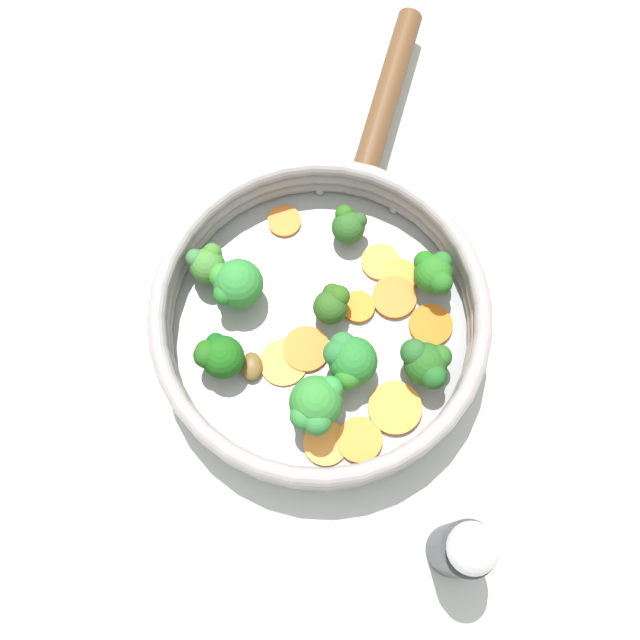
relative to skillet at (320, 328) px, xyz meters
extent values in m
plane|color=#B3BCBA|center=(0.00, 0.00, -0.01)|extent=(4.00, 4.00, 0.00)
cylinder|color=#939699|center=(0.00, 0.00, 0.00)|extent=(0.27, 0.27, 0.02)
torus|color=gray|center=(0.00, 0.00, 0.02)|extent=(0.29, 0.29, 0.02)
torus|color=gray|center=(0.00, 0.00, 0.03)|extent=(0.29, 0.29, 0.02)
torus|color=gray|center=(0.00, 0.00, 0.05)|extent=(0.29, 0.29, 0.02)
cylinder|color=brown|center=(0.11, -0.21, 0.02)|extent=(0.11, 0.19, 0.02)
sphere|color=#91959C|center=(0.03, -0.13, 0.01)|extent=(0.01, 0.01, 0.01)
sphere|color=#979A97|center=(0.09, -0.10, 0.01)|extent=(0.01, 0.01, 0.01)
cylinder|color=orange|center=(-0.03, -0.06, 0.01)|extent=(0.06, 0.06, 0.01)
cylinder|color=#F99940|center=(-0.07, 0.07, 0.01)|extent=(0.04, 0.04, 0.00)
cylinder|color=orange|center=(0.09, -0.05, 0.01)|extent=(0.04, 0.04, 0.00)
cylinder|color=orange|center=(-0.09, 0.05, 0.01)|extent=(0.05, 0.05, 0.01)
cylinder|color=orange|center=(-0.10, 0.01, 0.01)|extent=(0.05, 0.05, 0.01)
cylinder|color=orange|center=(0.00, -0.08, 0.01)|extent=(0.05, 0.05, 0.00)
cylinder|color=#F99838|center=(0.00, 0.05, 0.01)|extent=(0.05, 0.05, 0.00)
cylinder|color=orange|center=(-0.07, -0.07, 0.01)|extent=(0.05, 0.05, 0.00)
cylinder|color=orange|center=(-0.01, 0.02, 0.01)|extent=(0.06, 0.06, 0.00)
cylinder|color=orange|center=(-0.02, -0.08, 0.01)|extent=(0.04, 0.04, 0.01)
cylinder|color=orange|center=(-0.01, -0.03, 0.01)|extent=(0.04, 0.04, 0.01)
cylinder|color=#8DA46A|center=(0.04, 0.08, 0.02)|extent=(0.01, 0.01, 0.01)
sphere|color=#195D15|center=(0.04, 0.08, 0.03)|extent=(0.04, 0.04, 0.04)
sphere|color=#105518|center=(0.05, 0.08, 0.04)|extent=(0.02, 0.02, 0.02)
sphere|color=#205A18|center=(0.05, 0.09, 0.04)|extent=(0.02, 0.02, 0.02)
sphere|color=#1F5B0F|center=(0.05, 0.09, 0.04)|extent=(0.02, 0.02, 0.02)
cylinder|color=#5C964F|center=(-0.05, 0.01, 0.02)|extent=(0.01, 0.01, 0.02)
sphere|color=#26752D|center=(-0.05, 0.01, 0.04)|extent=(0.04, 0.04, 0.04)
sphere|color=#286E34|center=(-0.03, 0.02, 0.04)|extent=(0.02, 0.02, 0.02)
sphere|color=#2C7437|center=(-0.03, 0.01, 0.04)|extent=(0.02, 0.02, 0.02)
sphere|color=#2D7923|center=(-0.05, 0.02, 0.04)|extent=(0.02, 0.02, 0.02)
cylinder|color=#629656|center=(0.10, 0.03, 0.02)|extent=(0.01, 0.01, 0.02)
sphere|color=#407D33|center=(0.10, 0.03, 0.03)|extent=(0.03, 0.03, 0.03)
sphere|color=#3C7829|center=(0.11, 0.02, 0.04)|extent=(0.02, 0.02, 0.02)
sphere|color=#38743D|center=(0.11, 0.04, 0.04)|extent=(0.02, 0.02, 0.02)
cylinder|color=#80AA6F|center=(0.07, 0.03, 0.02)|extent=(0.01, 0.01, 0.02)
sphere|color=#2E8134|center=(0.07, 0.03, 0.04)|extent=(0.04, 0.04, 0.04)
sphere|color=#37892B|center=(0.08, 0.03, 0.04)|extent=(0.02, 0.02, 0.02)
sphere|color=#267A2B|center=(0.07, 0.04, 0.04)|extent=(0.02, 0.02, 0.02)
cylinder|color=#85B55F|center=(-0.05, 0.06, 0.02)|extent=(0.01, 0.01, 0.02)
sphere|color=#308132|center=(-0.05, 0.06, 0.04)|extent=(0.04, 0.04, 0.04)
sphere|color=#32813B|center=(-0.06, 0.07, 0.04)|extent=(0.02, 0.02, 0.02)
sphere|color=#32843A|center=(-0.05, 0.07, 0.04)|extent=(0.02, 0.02, 0.02)
sphere|color=#2F8A3A|center=(-0.05, 0.04, 0.04)|extent=(0.02, 0.02, 0.02)
cylinder|color=#668A56|center=(0.04, -0.08, 0.01)|extent=(0.01, 0.01, 0.01)
sphere|color=#2A5B23|center=(0.04, -0.08, 0.03)|extent=(0.03, 0.03, 0.03)
sphere|color=#2B5222|center=(0.04, -0.09, 0.03)|extent=(0.01, 0.01, 0.01)
sphere|color=#286119|center=(0.05, -0.09, 0.03)|extent=(0.02, 0.02, 0.02)
cylinder|color=#709D5E|center=(0.00, -0.01, 0.01)|extent=(0.02, 0.02, 0.01)
sphere|color=#2B581D|center=(0.00, -0.01, 0.03)|extent=(0.03, 0.03, 0.03)
sphere|color=#2D5C17|center=(0.00, -0.02, 0.04)|extent=(0.02, 0.02, 0.02)
sphere|color=#2B541A|center=(0.01, -0.02, 0.03)|extent=(0.02, 0.02, 0.02)
cylinder|color=#80AC60|center=(-0.09, -0.03, 0.01)|extent=(0.02, 0.02, 0.01)
sphere|color=#235B1D|center=(-0.09, -0.03, 0.03)|extent=(0.04, 0.04, 0.04)
sphere|color=#28601F|center=(-0.10, -0.04, 0.03)|extent=(0.02, 0.02, 0.02)
sphere|color=#1F5E23|center=(-0.10, -0.02, 0.04)|extent=(0.02, 0.02, 0.02)
sphere|color=#255D27|center=(-0.08, -0.03, 0.04)|extent=(0.02, 0.02, 0.02)
cylinder|color=#749750|center=(-0.05, -0.10, 0.02)|extent=(0.02, 0.02, 0.01)
sphere|color=#27711F|center=(-0.05, -0.10, 0.03)|extent=(0.03, 0.03, 0.03)
sphere|color=#276926|center=(-0.04, -0.11, 0.04)|extent=(0.02, 0.02, 0.02)
sphere|color=#256720|center=(-0.06, -0.09, 0.04)|extent=(0.02, 0.02, 0.02)
sphere|color=#206B18|center=(-0.03, -0.10, 0.04)|extent=(0.02, 0.02, 0.02)
ellipsoid|color=brown|center=(0.02, 0.07, 0.01)|extent=(0.03, 0.03, 0.01)
cylinder|color=#333338|center=(-0.21, 0.07, 0.03)|extent=(0.04, 0.04, 0.08)
sphere|color=silver|center=(-0.21, 0.07, 0.08)|extent=(0.04, 0.04, 0.04)
camera|label=1|loc=(-0.14, 0.15, 0.64)|focal=42.00mm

